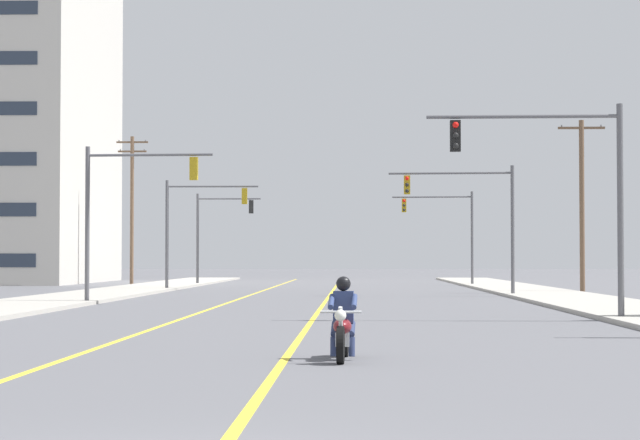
{
  "coord_description": "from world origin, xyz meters",
  "views": [
    {
      "loc": [
        1.53,
        -9.45,
        1.77
      ],
      "look_at": [
        0.53,
        24.88,
        2.88
      ],
      "focal_mm": 67.32,
      "sensor_mm": 36.0,
      "label": 1
    }
  ],
  "objects_px": {
    "traffic_signal_far_left": "(216,225)",
    "traffic_signal_near_right": "(563,176)",
    "motorcycle_with_rider": "(343,326)",
    "utility_pole_right_far": "(582,202)",
    "traffic_signal_far_right": "(449,223)",
    "traffic_signal_mid_left": "(194,217)",
    "utility_pole_left_far": "(132,205)",
    "traffic_signal_mid_right": "(475,208)",
    "traffic_signal_near_left": "(124,199)"
  },
  "relations": [
    {
      "from": "motorcycle_with_rider",
      "to": "utility_pole_right_far",
      "type": "xyz_separation_m",
      "value": [
        11.85,
        40.69,
        4.09
      ]
    },
    {
      "from": "motorcycle_with_rider",
      "to": "traffic_signal_mid_right",
      "type": "height_order",
      "value": "traffic_signal_mid_right"
    },
    {
      "from": "motorcycle_with_rider",
      "to": "traffic_signal_far_right",
      "type": "distance_m",
      "value": 58.4
    },
    {
      "from": "traffic_signal_mid_left",
      "to": "traffic_signal_far_left",
      "type": "height_order",
      "value": "same"
    },
    {
      "from": "traffic_signal_mid_left",
      "to": "utility_pole_left_far",
      "type": "xyz_separation_m",
      "value": [
        -6.54,
        16.21,
        1.43
      ]
    },
    {
      "from": "traffic_signal_mid_left",
      "to": "traffic_signal_far_left",
      "type": "xyz_separation_m",
      "value": [
        -0.37,
        13.83,
        -0.05
      ]
    },
    {
      "from": "motorcycle_with_rider",
      "to": "utility_pole_left_far",
      "type": "bearing_deg",
      "value": 103.88
    },
    {
      "from": "traffic_signal_near_right",
      "to": "utility_pole_left_far",
      "type": "height_order",
      "value": "utility_pole_left_far"
    },
    {
      "from": "traffic_signal_far_right",
      "to": "utility_pole_left_far",
      "type": "bearing_deg",
      "value": 168.49
    },
    {
      "from": "traffic_signal_far_right",
      "to": "traffic_signal_far_left",
      "type": "xyz_separation_m",
      "value": [
        -15.62,
        2.05,
        -0.06
      ]
    },
    {
      "from": "traffic_signal_near_left",
      "to": "traffic_signal_mid_left",
      "type": "bearing_deg",
      "value": 90.02
    },
    {
      "from": "traffic_signal_near_left",
      "to": "traffic_signal_mid_left",
      "type": "height_order",
      "value": "same"
    },
    {
      "from": "traffic_signal_near_right",
      "to": "traffic_signal_mid_right",
      "type": "bearing_deg",
      "value": 90.55
    },
    {
      "from": "traffic_signal_far_left",
      "to": "traffic_signal_near_right",
      "type": "bearing_deg",
      "value": -71.74
    },
    {
      "from": "traffic_signal_mid_right",
      "to": "traffic_signal_near_left",
      "type": "bearing_deg",
      "value": -145.3
    },
    {
      "from": "traffic_signal_far_right",
      "to": "utility_pole_right_far",
      "type": "bearing_deg",
      "value": -72.37
    },
    {
      "from": "traffic_signal_far_left",
      "to": "utility_pole_right_far",
      "type": "distance_m",
      "value": 28.61
    },
    {
      "from": "traffic_signal_mid_right",
      "to": "utility_pole_left_far",
      "type": "bearing_deg",
      "value": 128.97
    },
    {
      "from": "traffic_signal_near_right",
      "to": "traffic_signal_far_right",
      "type": "xyz_separation_m",
      "value": [
        0.21,
        44.62,
        -0.02
      ]
    },
    {
      "from": "motorcycle_with_rider",
      "to": "utility_pole_left_far",
      "type": "height_order",
      "value": "utility_pole_left_far"
    },
    {
      "from": "traffic_signal_mid_left",
      "to": "traffic_signal_far_right",
      "type": "distance_m",
      "value": 19.27
    },
    {
      "from": "traffic_signal_mid_right",
      "to": "traffic_signal_far_right",
      "type": "distance_m",
      "value": 21.97
    },
    {
      "from": "traffic_signal_mid_right",
      "to": "traffic_signal_mid_left",
      "type": "bearing_deg",
      "value": 145.49
    },
    {
      "from": "motorcycle_with_rider",
      "to": "traffic_signal_near_left",
      "type": "height_order",
      "value": "traffic_signal_near_left"
    },
    {
      "from": "traffic_signal_far_right",
      "to": "utility_pole_left_far",
      "type": "height_order",
      "value": "utility_pole_left_far"
    },
    {
      "from": "traffic_signal_mid_left",
      "to": "utility_pole_right_far",
      "type": "relative_size",
      "value": 0.7
    },
    {
      "from": "traffic_signal_mid_left",
      "to": "utility_pole_right_far",
      "type": "distance_m",
      "value": 21.45
    },
    {
      "from": "utility_pole_left_far",
      "to": "traffic_signal_mid_right",
      "type": "bearing_deg",
      "value": -51.03
    },
    {
      "from": "traffic_signal_far_left",
      "to": "utility_pole_left_far",
      "type": "height_order",
      "value": "utility_pole_left_far"
    },
    {
      "from": "traffic_signal_mid_right",
      "to": "utility_pole_right_far",
      "type": "bearing_deg",
      "value": 38.48
    },
    {
      "from": "traffic_signal_mid_right",
      "to": "traffic_signal_far_right",
      "type": "relative_size",
      "value": 1.0
    },
    {
      "from": "motorcycle_with_rider",
      "to": "traffic_signal_mid_left",
      "type": "xyz_separation_m",
      "value": [
        -8.88,
        46.17,
        3.53
      ]
    },
    {
      "from": "traffic_signal_near_right",
      "to": "traffic_signal_far_right",
      "type": "bearing_deg",
      "value": 89.72
    },
    {
      "from": "traffic_signal_mid_left",
      "to": "traffic_signal_far_right",
      "type": "relative_size",
      "value": 1.0
    },
    {
      "from": "traffic_signal_near_left",
      "to": "utility_pole_right_far",
      "type": "height_order",
      "value": "utility_pole_right_far"
    },
    {
      "from": "motorcycle_with_rider",
      "to": "utility_pole_right_far",
      "type": "distance_m",
      "value": 42.58
    },
    {
      "from": "traffic_signal_near_right",
      "to": "traffic_signal_mid_right",
      "type": "height_order",
      "value": "same"
    },
    {
      "from": "traffic_signal_mid_right",
      "to": "traffic_signal_far_right",
      "type": "xyz_separation_m",
      "value": [
        0.43,
        21.96,
        -0.04
      ]
    },
    {
      "from": "traffic_signal_near_left",
      "to": "motorcycle_with_rider",
      "type": "bearing_deg",
      "value": -70.98
    },
    {
      "from": "traffic_signal_near_right",
      "to": "traffic_signal_mid_left",
      "type": "distance_m",
      "value": 36.12
    },
    {
      "from": "utility_pole_right_far",
      "to": "motorcycle_with_rider",
      "type": "bearing_deg",
      "value": -106.24
    },
    {
      "from": "traffic_signal_far_left",
      "to": "traffic_signal_far_right",
      "type": "bearing_deg",
      "value": -7.47
    },
    {
      "from": "utility_pole_left_far",
      "to": "traffic_signal_near_right",
      "type": "bearing_deg",
      "value": -66.27
    },
    {
      "from": "utility_pole_right_far",
      "to": "traffic_signal_far_left",
      "type": "bearing_deg",
      "value": 137.55
    },
    {
      "from": "motorcycle_with_rider",
      "to": "traffic_signal_mid_left",
      "type": "distance_m",
      "value": 47.15
    },
    {
      "from": "traffic_signal_mid_right",
      "to": "traffic_signal_mid_left",
      "type": "xyz_separation_m",
      "value": [
        -14.81,
        10.18,
        -0.04
      ]
    },
    {
      "from": "traffic_signal_mid_right",
      "to": "utility_pole_right_far",
      "type": "relative_size",
      "value": 0.7
    },
    {
      "from": "motorcycle_with_rider",
      "to": "traffic_signal_far_right",
      "type": "bearing_deg",
      "value": 83.73
    },
    {
      "from": "traffic_signal_mid_left",
      "to": "utility_pole_left_far",
      "type": "relative_size",
      "value": 0.6
    },
    {
      "from": "traffic_signal_near_left",
      "to": "traffic_signal_far_right",
      "type": "relative_size",
      "value": 1.0
    }
  ]
}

